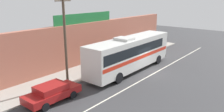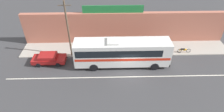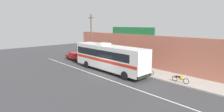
{
  "view_description": "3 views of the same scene",
  "coord_description": "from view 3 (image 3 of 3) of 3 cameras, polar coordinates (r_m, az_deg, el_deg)",
  "views": [
    {
      "loc": [
        -19.3,
        -10.8,
        7.78
      ],
      "look_at": [
        -2.7,
        2.65,
        1.86
      ],
      "focal_mm": 34.85,
      "sensor_mm": 36.0,
      "label": 1
    },
    {
      "loc": [
        -2.61,
        -17.98,
        16.01
      ],
      "look_at": [
        -2.08,
        2.18,
        1.01
      ],
      "focal_mm": 30.62,
      "sensor_mm": 36.0,
      "label": 2
    },
    {
      "loc": [
        16.27,
        -13.48,
        6.33
      ],
      "look_at": [
        -0.62,
        2.05,
        2.1
      ],
      "focal_mm": 27.58,
      "sensor_mm": 36.0,
      "label": 3
    }
  ],
  "objects": [
    {
      "name": "ground_plane",
      "position": [
        22.06,
        -2.86,
        -6.24
      ],
      "size": [
        70.0,
        70.0,
        0.0
      ],
      "primitive_type": "plane",
      "color": "#3A3A3D"
    },
    {
      "name": "utility_pole",
      "position": [
        29.58,
        -6.87,
        6.26
      ],
      "size": [
        1.6,
        0.22,
        7.86
      ],
      "color": "brown",
      "rests_on": "sidewalk_slab"
    },
    {
      "name": "storefront_billboard",
      "position": [
        27.6,
        6.5,
        8.35
      ],
      "size": [
        8.61,
        0.12,
        1.1
      ],
      "primitive_type": "cube",
      "color": "#1E7538",
      "rests_on": "storefront_facade"
    },
    {
      "name": "motorcycle_blue",
      "position": [
        20.05,
        21.62,
        -7.01
      ],
      "size": [
        1.89,
        0.56,
        0.94
      ],
      "color": "black",
      "rests_on": "sidewalk_slab"
    },
    {
      "name": "road_center_stripe",
      "position": [
        21.58,
        -4.5,
        -6.63
      ],
      "size": [
        30.0,
        0.14,
        0.01
      ],
      "primitive_type": "cube",
      "color": "silver",
      "rests_on": "ground_plane"
    },
    {
      "name": "sidewalk_slab",
      "position": [
        25.55,
        6.16,
        -3.79
      ],
      "size": [
        30.0,
        3.6,
        0.14
      ],
      "primitive_type": "cube",
      "color": "#A8A399",
      "rests_on": "ground_plane"
    },
    {
      "name": "motorcycle_purple",
      "position": [
        22.23,
        11.45,
        -4.79
      ],
      "size": [
        1.96,
        0.56,
        0.94
      ],
      "color": "black",
      "rests_on": "sidewalk_slab"
    },
    {
      "name": "pedestrian_near_shop",
      "position": [
        23.16,
        12.32,
        -2.79
      ],
      "size": [
        0.3,
        0.48,
        1.69
      ],
      "color": "brown",
      "rests_on": "sidewalk_slab"
    },
    {
      "name": "intercity_bus",
      "position": [
        23.28,
        -1.19,
        -0.11
      ],
      "size": [
        12.04,
        2.62,
        3.78
      ],
      "color": "silver",
      "rests_on": "ground_plane"
    },
    {
      "name": "parked_car",
      "position": [
        31.47,
        -11.92,
        -0.01
      ],
      "size": [
        4.33,
        1.9,
        1.37
      ],
      "color": "maroon",
      "rests_on": "ground_plane"
    },
    {
      "name": "storefront_facade",
      "position": [
        26.72,
        9.3,
        1.86
      ],
      "size": [
        30.0,
        0.7,
        4.8
      ],
      "primitive_type": "cube",
      "color": "#B26651",
      "rests_on": "ground_plane"
    }
  ]
}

